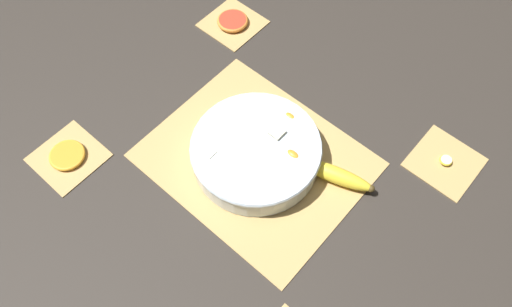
{
  "coord_description": "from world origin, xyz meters",
  "views": [
    {
      "loc": [
        -0.38,
        0.43,
        1.01
      ],
      "look_at": [
        0.0,
        0.0,
        0.03
      ],
      "focal_mm": 35.0,
      "sensor_mm": 36.0,
      "label": 1
    }
  ],
  "objects_px": {
    "orange_slice_whole": "(67,155)",
    "banana_coin_single": "(446,160)",
    "fruit_salad_bowl": "(256,151)",
    "whole_banana": "(335,175)",
    "grapefruit_slice": "(233,21)"
  },
  "relations": [
    {
      "from": "orange_slice_whole",
      "to": "banana_coin_single",
      "type": "bearing_deg",
      "value": -139.67
    },
    {
      "from": "fruit_salad_bowl",
      "to": "orange_slice_whole",
      "type": "distance_m",
      "value": 0.44
    },
    {
      "from": "whole_banana",
      "to": "orange_slice_whole",
      "type": "relative_size",
      "value": 2.2
    },
    {
      "from": "orange_slice_whole",
      "to": "banana_coin_single",
      "type": "relative_size",
      "value": 2.84
    },
    {
      "from": "fruit_salad_bowl",
      "to": "whole_banana",
      "type": "bearing_deg",
      "value": -155.1
    },
    {
      "from": "orange_slice_whole",
      "to": "grapefruit_slice",
      "type": "height_order",
      "value": "grapefruit_slice"
    },
    {
      "from": "banana_coin_single",
      "to": "grapefruit_slice",
      "type": "xyz_separation_m",
      "value": [
        0.67,
        -0.0,
        0.0
      ]
    },
    {
      "from": "whole_banana",
      "to": "orange_slice_whole",
      "type": "xyz_separation_m",
      "value": [
        0.5,
        0.36,
        -0.01
      ]
    },
    {
      "from": "fruit_salad_bowl",
      "to": "whole_banana",
      "type": "distance_m",
      "value": 0.18
    },
    {
      "from": "whole_banana",
      "to": "grapefruit_slice",
      "type": "bearing_deg",
      "value": -22.38
    },
    {
      "from": "fruit_salad_bowl",
      "to": "whole_banana",
      "type": "height_order",
      "value": "fruit_salad_bowl"
    },
    {
      "from": "fruit_salad_bowl",
      "to": "banana_coin_single",
      "type": "bearing_deg",
      "value": -139.66
    },
    {
      "from": "whole_banana",
      "to": "orange_slice_whole",
      "type": "distance_m",
      "value": 0.62
    },
    {
      "from": "grapefruit_slice",
      "to": "whole_banana",
      "type": "bearing_deg",
      "value": 157.62
    },
    {
      "from": "fruit_salad_bowl",
      "to": "orange_slice_whole",
      "type": "xyz_separation_m",
      "value": [
        0.33,
        0.28,
        -0.03
      ]
    }
  ]
}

